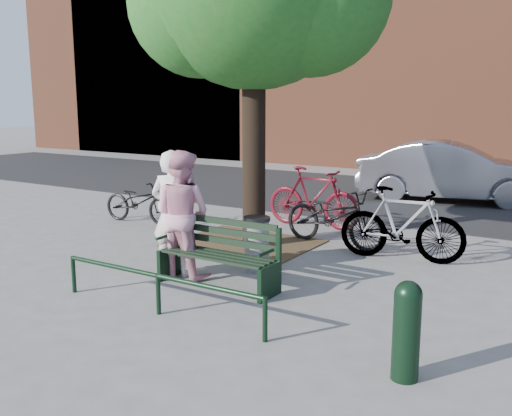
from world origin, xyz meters
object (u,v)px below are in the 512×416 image
Objects in this scene: park_bench at (220,252)px; person_right at (182,214)px; bicycle_c at (334,216)px; parked_car at (452,172)px; litter_bin at (257,244)px; person_left at (173,213)px; bollard at (407,327)px.

person_right reaches higher than park_bench.
bicycle_c is 0.43× the size of parked_car.
parked_car is at bearing 82.77° from litter_bin.
person_left reaches higher than bollard.
person_right is at bearing 166.87° from bicycle_c.
bollard is at bearing 179.62° from parked_car.
person_right is 2.22× the size of litter_bin.
bicycle_c is at bearing 122.14° from bollard.
park_bench is 0.38× the size of parked_car.
park_bench is 0.87× the size of bicycle_c.
person_left reaches higher than parked_car.
bollard is 0.47× the size of bicycle_c.
park_bench is 8.63m from parked_car.
bicycle_c is (1.12, 2.82, -0.40)m from person_right.
person_left reaches higher than bicycle_c.
bollard is at bearing 157.28° from person_right.
parked_car is (-1.99, 9.87, 0.25)m from bollard.
person_right is at bearing 174.42° from park_bench.
litter_bin is at bearing -152.70° from person_left.
litter_bin is 7.78m from parked_car.
parked_car reaches higher than park_bench.
person_left is at bearing 163.90° from bicycle_c.
bicycle_c is (0.39, 2.89, 0.05)m from park_bench.
person_right is (-0.73, 0.07, 0.45)m from park_bench.
park_bench is 2.91m from bicycle_c.
bollard reaches higher than litter_bin.
litter_bin is at bearing 160.96° from parked_car.
person_right is 0.92× the size of bicycle_c.
bollard is at bearing -139.31° from bicycle_c.
park_bench is 1.01m from person_left.
bicycle_c is at bearing -127.05° from person_left.
litter_bin is 0.18× the size of parked_car.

